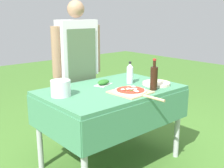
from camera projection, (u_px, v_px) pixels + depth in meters
name	position (u px, v px, depth m)	size (l,w,h in m)	color
ground_plane	(111.00, 162.00, 2.83)	(12.00, 12.00, 0.00)	#477A2D
prep_table	(111.00, 99.00, 2.66)	(1.30, 0.86, 0.77)	#478960
person_cook	(78.00, 62.00, 3.06)	(0.59, 0.21, 1.59)	#70604C
pizza_on_peel	(131.00, 91.00, 2.48)	(0.33, 0.53, 0.05)	#D1B27F
oil_bottle	(154.00, 78.00, 2.56)	(0.07, 0.07, 0.29)	black
water_bottle	(130.00, 73.00, 2.80)	(0.07, 0.07, 0.22)	silver
herb_container	(103.00, 82.00, 2.76)	(0.21, 0.17, 0.05)	silver
mixing_tub	(61.00, 88.00, 2.38)	(0.17, 0.17, 0.14)	silver
plate_stack	(156.00, 83.00, 2.77)	(0.27, 0.27, 0.02)	beige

